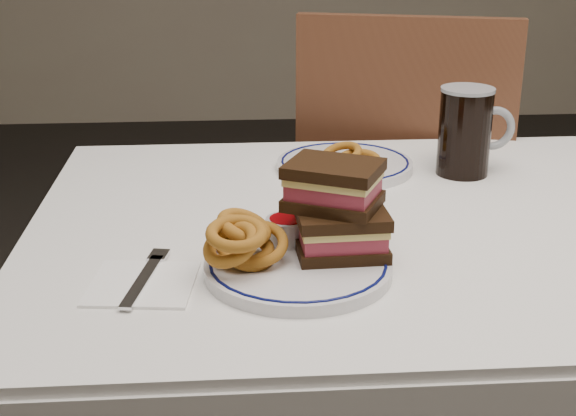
{
  "coord_description": "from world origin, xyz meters",
  "views": [
    {
      "loc": [
        -0.32,
        -1.13,
        1.2
      ],
      "look_at": [
        -0.25,
        -0.18,
        0.84
      ],
      "focal_mm": 50.0,
      "sensor_mm": 36.0,
      "label": 1
    }
  ],
  "objects": [
    {
      "name": "beer_mug",
      "position": [
        0.09,
        0.21,
        0.83
      ],
      "size": [
        0.14,
        0.09,
        0.16
      ],
      "color": "black",
      "rests_on": "dining_table"
    },
    {
      "name": "onion_rings_far",
      "position": [
        -0.11,
        0.23,
        0.78
      ],
      "size": [
        0.11,
        0.09,
        0.05
      ],
      "color": "brown",
      "rests_on": "far_plate"
    },
    {
      "name": "ketchup_ramekin",
      "position": [
        -0.25,
        -0.12,
        0.79
      ],
      "size": [
        0.06,
        0.06,
        0.04
      ],
      "color": "silver",
      "rests_on": "main_plate"
    },
    {
      "name": "main_plate",
      "position": [
        -0.24,
        -0.19,
        0.76
      ],
      "size": [
        0.25,
        0.25,
        0.02
      ],
      "color": "silver",
      "rests_on": "dining_table"
    },
    {
      "name": "chair_far",
      "position": [
        0.08,
        0.6,
        0.54
      ],
      "size": [
        0.56,
        0.56,
        0.99
      ],
      "color": "#402214",
      "rests_on": "floor"
    },
    {
      "name": "napkin_fork",
      "position": [
        -0.44,
        -0.2,
        0.75
      ],
      "size": [
        0.14,
        0.17,
        0.01
      ],
      "color": "white",
      "rests_on": "dining_table"
    },
    {
      "name": "far_plate",
      "position": [
        -0.12,
        0.24,
        0.76
      ],
      "size": [
        0.25,
        0.25,
        0.02
      ],
      "color": "silver",
      "rests_on": "dining_table"
    },
    {
      "name": "onion_rings_main",
      "position": [
        -0.31,
        -0.19,
        0.8
      ],
      "size": [
        0.12,
        0.12,
        0.08
      ],
      "color": "brown",
      "rests_on": "main_plate"
    },
    {
      "name": "water_glass",
      "position": [
        0.1,
        0.26,
        0.81
      ],
      "size": [
        0.07,
        0.07,
        0.11
      ],
      "primitive_type": "cylinder",
      "color": "#95AFC1",
      "rests_on": "dining_table"
    },
    {
      "name": "dining_table",
      "position": [
        0.0,
        0.0,
        0.64
      ],
      "size": [
        1.27,
        0.87,
        0.75
      ],
      "color": "white",
      "rests_on": "floor"
    },
    {
      "name": "reuben_sandwich",
      "position": [
        -0.18,
        -0.15,
        0.83
      ],
      "size": [
        0.15,
        0.14,
        0.12
      ],
      "color": "black",
      "rests_on": "main_plate"
    }
  ]
}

